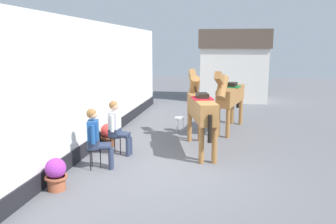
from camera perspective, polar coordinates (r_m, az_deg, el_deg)
ground_plane at (r=10.95m, az=3.66°, el=-3.70°), size 40.00×40.00×0.00m
pub_facade_wall at (r=9.82m, az=-12.17°, el=3.52°), size 0.34×14.00×3.40m
distant_cottage at (r=17.93m, az=10.77°, el=7.67°), size 3.40×2.60×3.50m
seated_visitor_near at (r=7.93m, az=-11.74°, el=-3.81°), size 0.61×0.48×1.39m
seated_visitor_far at (r=8.88m, az=-8.39°, el=-2.11°), size 0.61×0.49×1.39m
saddled_horse_near at (r=9.14m, az=5.36°, el=0.78°), size 1.03×2.94×2.06m
saddled_horse_far at (r=11.33m, az=10.17°, el=2.63°), size 0.97×2.95×2.06m
flower_planter_near at (r=7.11m, az=-17.95°, el=-9.62°), size 0.43×0.43×0.64m
flower_planter_far at (r=9.75m, az=-9.82°, el=-3.66°), size 0.43×0.43×0.64m
spare_stool_white at (r=11.26m, az=1.88°, el=-1.18°), size 0.32×0.32×0.46m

